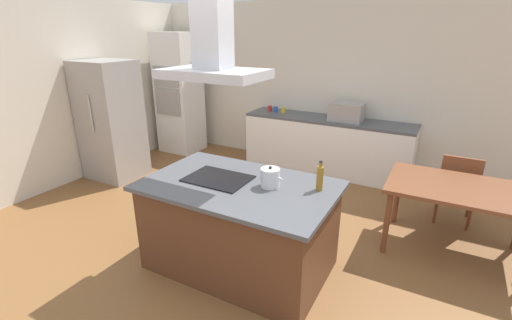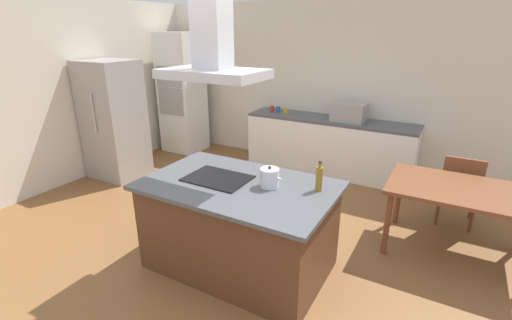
{
  "view_description": "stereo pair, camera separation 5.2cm",
  "coord_description": "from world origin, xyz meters",
  "px_view_note": "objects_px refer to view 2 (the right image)",
  "views": [
    {
      "loc": [
        1.59,
        -2.6,
        2.26
      ],
      "look_at": [
        -0.03,
        0.4,
        1.0
      ],
      "focal_mm": 25.11,
      "sensor_mm": 36.0,
      "label": 1
    },
    {
      "loc": [
        1.64,
        -2.58,
        2.26
      ],
      "look_at": [
        -0.03,
        0.4,
        1.0
      ],
      "focal_mm": 25.11,
      "sensor_mm": 36.0,
      "label": 2
    }
  ],
  "objects_px": {
    "coffee_mug_red": "(272,108)",
    "coffee_mug_yellow": "(286,110)",
    "cooktop": "(218,178)",
    "refrigerator": "(114,120)",
    "tea_kettle": "(270,178)",
    "range_hood": "(212,48)",
    "countertop_microwave": "(349,112)",
    "olive_oil_bottle": "(319,178)",
    "wall_oven_stack": "(182,93)",
    "dining_table": "(462,196)",
    "chair_facing_back_wall": "(460,186)",
    "coffee_mug_blue": "(278,109)"
  },
  "relations": [
    {
      "from": "olive_oil_bottle",
      "to": "coffee_mug_blue",
      "type": "height_order",
      "value": "olive_oil_bottle"
    },
    {
      "from": "coffee_mug_blue",
      "to": "dining_table",
      "type": "relative_size",
      "value": 0.06
    },
    {
      "from": "cooktop",
      "to": "chair_facing_back_wall",
      "type": "relative_size",
      "value": 0.67
    },
    {
      "from": "coffee_mug_red",
      "to": "range_hood",
      "type": "distance_m",
      "value": 3.28
    },
    {
      "from": "wall_oven_stack",
      "to": "refrigerator",
      "type": "relative_size",
      "value": 1.21
    },
    {
      "from": "tea_kettle",
      "to": "chair_facing_back_wall",
      "type": "xyz_separation_m",
      "value": [
        1.57,
        1.87,
        -0.48
      ]
    },
    {
      "from": "coffee_mug_red",
      "to": "coffee_mug_yellow",
      "type": "distance_m",
      "value": 0.26
    },
    {
      "from": "countertop_microwave",
      "to": "coffee_mug_yellow",
      "type": "xyz_separation_m",
      "value": [
        -1.09,
        0.04,
        -0.09
      ]
    },
    {
      "from": "countertop_microwave",
      "to": "chair_facing_back_wall",
      "type": "xyz_separation_m",
      "value": [
        1.63,
        -0.92,
        -0.53
      ]
    },
    {
      "from": "dining_table",
      "to": "range_hood",
      "type": "xyz_separation_m",
      "value": [
        -2.09,
        -1.29,
        1.43
      ]
    },
    {
      "from": "cooktop",
      "to": "chair_facing_back_wall",
      "type": "xyz_separation_m",
      "value": [
        2.09,
        1.96,
        -0.4
      ]
    },
    {
      "from": "chair_facing_back_wall",
      "to": "range_hood",
      "type": "distance_m",
      "value": 3.28
    },
    {
      "from": "coffee_mug_blue",
      "to": "wall_oven_stack",
      "type": "xyz_separation_m",
      "value": [
        -1.88,
        -0.28,
        0.16
      ]
    },
    {
      "from": "olive_oil_bottle",
      "to": "range_hood",
      "type": "distance_m",
      "value": 1.45
    },
    {
      "from": "range_hood",
      "to": "wall_oven_stack",
      "type": "bearing_deg",
      "value": 135.23
    },
    {
      "from": "coffee_mug_blue",
      "to": "coffee_mug_yellow",
      "type": "bearing_deg",
      "value": -1.18
    },
    {
      "from": "coffee_mug_yellow",
      "to": "refrigerator",
      "type": "xyz_separation_m",
      "value": [
        -2.11,
        -1.83,
        -0.03
      ]
    },
    {
      "from": "refrigerator",
      "to": "range_hood",
      "type": "bearing_deg",
      "value": -21.65
    },
    {
      "from": "tea_kettle",
      "to": "dining_table",
      "type": "xyz_separation_m",
      "value": [
        1.57,
        1.21,
        -0.32
      ]
    },
    {
      "from": "tea_kettle",
      "to": "range_hood",
      "type": "relative_size",
      "value": 0.25
    },
    {
      "from": "olive_oil_bottle",
      "to": "coffee_mug_blue",
      "type": "bearing_deg",
      "value": 122.46
    },
    {
      "from": "countertop_microwave",
      "to": "olive_oil_bottle",
      "type": "bearing_deg",
      "value": -79.75
    },
    {
      "from": "tea_kettle",
      "to": "countertop_microwave",
      "type": "distance_m",
      "value": 2.79
    },
    {
      "from": "wall_oven_stack",
      "to": "dining_table",
      "type": "xyz_separation_m",
      "value": [
        4.75,
        -1.35,
        -0.43
      ]
    },
    {
      "from": "cooktop",
      "to": "range_hood",
      "type": "height_order",
      "value": "range_hood"
    },
    {
      "from": "countertop_microwave",
      "to": "wall_oven_stack",
      "type": "distance_m",
      "value": 3.13
    },
    {
      "from": "cooktop",
      "to": "countertop_microwave",
      "type": "bearing_deg",
      "value": 81.03
    },
    {
      "from": "cooktop",
      "to": "refrigerator",
      "type": "bearing_deg",
      "value": 158.35
    },
    {
      "from": "cooktop",
      "to": "coffee_mug_yellow",
      "type": "relative_size",
      "value": 6.67
    },
    {
      "from": "coffee_mug_red",
      "to": "coffee_mug_yellow",
      "type": "height_order",
      "value": "same"
    },
    {
      "from": "countertop_microwave",
      "to": "refrigerator",
      "type": "bearing_deg",
      "value": -150.81
    },
    {
      "from": "wall_oven_stack",
      "to": "chair_facing_back_wall",
      "type": "bearing_deg",
      "value": -8.22
    },
    {
      "from": "coffee_mug_yellow",
      "to": "dining_table",
      "type": "xyz_separation_m",
      "value": [
        2.72,
        -1.63,
        -0.28
      ]
    },
    {
      "from": "wall_oven_stack",
      "to": "coffee_mug_red",
      "type": "bearing_deg",
      "value": 9.13
    },
    {
      "from": "dining_table",
      "to": "chair_facing_back_wall",
      "type": "bearing_deg",
      "value": 90.0
    },
    {
      "from": "tea_kettle",
      "to": "olive_oil_bottle",
      "type": "bearing_deg",
      "value": 18.55
    },
    {
      "from": "cooktop",
      "to": "dining_table",
      "type": "relative_size",
      "value": 0.43
    },
    {
      "from": "coffee_mug_red",
      "to": "wall_oven_stack",
      "type": "bearing_deg",
      "value": -170.87
    },
    {
      "from": "coffee_mug_blue",
      "to": "range_hood",
      "type": "xyz_separation_m",
      "value": [
        0.78,
        -2.93,
        1.16
      ]
    },
    {
      "from": "cooktop",
      "to": "chair_facing_back_wall",
      "type": "distance_m",
      "value": 2.89
    },
    {
      "from": "coffee_mug_red",
      "to": "coffee_mug_yellow",
      "type": "relative_size",
      "value": 1.0
    },
    {
      "from": "olive_oil_bottle",
      "to": "dining_table",
      "type": "bearing_deg",
      "value": 42.85
    },
    {
      "from": "coffee_mug_red",
      "to": "chair_facing_back_wall",
      "type": "height_order",
      "value": "coffee_mug_red"
    },
    {
      "from": "cooktop",
      "to": "refrigerator",
      "type": "relative_size",
      "value": 0.33
    },
    {
      "from": "olive_oil_bottle",
      "to": "chair_facing_back_wall",
      "type": "relative_size",
      "value": 0.31
    },
    {
      "from": "countertop_microwave",
      "to": "wall_oven_stack",
      "type": "height_order",
      "value": "wall_oven_stack"
    },
    {
      "from": "olive_oil_bottle",
      "to": "wall_oven_stack",
      "type": "distance_m",
      "value": 4.34
    },
    {
      "from": "coffee_mug_red",
      "to": "coffee_mug_blue",
      "type": "relative_size",
      "value": 1.0
    },
    {
      "from": "cooktop",
      "to": "dining_table",
      "type": "height_order",
      "value": "cooktop"
    },
    {
      "from": "wall_oven_stack",
      "to": "chair_facing_back_wall",
      "type": "height_order",
      "value": "wall_oven_stack"
    }
  ]
}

